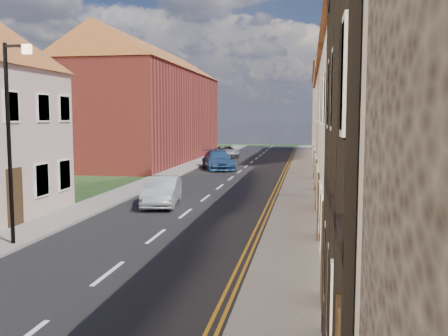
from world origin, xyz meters
TOP-DOWN VIEW (x-y plane):
  - road at (0.00, 30.00)m, footprint 7.00×90.00m
  - pavement_left at (-4.40, 30.00)m, footprint 1.80×90.00m
  - pavement_right at (4.40, 30.00)m, footprint 1.80×90.00m
  - cottage_r_cream_mid at (9.30, 23.50)m, footprint 8.30×5.20m
  - cottage_r_pink at (9.30, 28.90)m, footprint 8.30×6.00m
  - cottage_r_white_far at (9.30, 34.30)m, footprint 8.30×5.20m
  - cottage_r_cream_far at (9.30, 39.70)m, footprint 8.30×6.00m
  - block_right_far at (9.30, 55.00)m, footprint 8.30×24.20m
  - block_left_far at (-9.30, 50.00)m, footprint 8.30×24.20m
  - lamppost at (-3.81, 20.00)m, footprint 0.88×0.15m
  - car_mid at (-1.50, 27.73)m, footprint 1.92×4.08m
  - car_far at (-1.82, 43.43)m, footprint 3.55×5.33m
  - car_distant at (-3.08, 55.02)m, footprint 3.30×4.67m

SIDE VIEW (x-z plane):
  - road at x=0.00m, z-range 0.00..0.02m
  - pavement_left at x=-4.40m, z-range 0.00..0.12m
  - pavement_right at x=4.40m, z-range 0.00..0.12m
  - car_distant at x=-3.08m, z-range 0.00..1.18m
  - car_mid at x=-1.50m, z-range 0.00..1.29m
  - car_far at x=-1.82m, z-range 0.00..1.43m
  - lamppost at x=-3.81m, z-range 0.54..6.54m
  - cottage_r_pink at x=9.30m, z-range -0.03..8.97m
  - cottage_r_cream_far at x=9.30m, z-range -0.03..8.97m
  - cottage_r_cream_mid at x=9.30m, z-range -0.02..8.98m
  - cottage_r_white_far at x=9.30m, z-range -0.02..8.98m
  - block_right_far at x=9.30m, z-range 0.04..10.54m
  - block_left_far at x=-9.30m, z-range 0.04..10.54m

